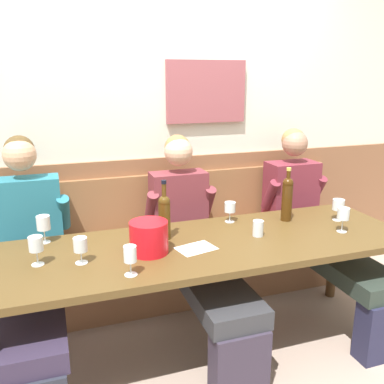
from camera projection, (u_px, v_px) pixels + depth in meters
The scene contains 20 objects.
ground_plane at pixel (215, 364), 2.50m from camera, with size 6.80×6.80×0.02m, color tan.
room_wall_back at pixel (164, 111), 3.11m from camera, with size 6.80×0.12×2.80m.
wood_wainscot_panel at pixel (167, 223), 3.30m from camera, with size 6.80×0.03×1.06m, color brown.
wall_bench at pixel (175, 263), 3.17m from camera, with size 2.73×0.42×0.94m.
dining_table at pixel (209, 254), 2.44m from camera, with size 2.43×0.79×0.72m.
person_center_left_seat at pixel (27, 261), 2.43m from camera, with size 0.54×1.25×1.30m.
person_right_seat at pixel (195, 241), 2.75m from camera, with size 0.50×1.25×1.26m.
person_center_right_seat at pixel (315, 223), 3.06m from camera, with size 0.50×1.26×1.26m.
ice_bucket at pixel (149, 237), 2.26m from camera, with size 0.21×0.21×0.18m, color red.
wine_bottle_amber_mid at pixel (164, 215), 2.43m from camera, with size 0.07×0.07×0.36m.
wine_bottle_clear_water at pixel (287, 197), 2.75m from camera, with size 0.07×0.07×0.36m.
wine_glass_center_rear at pixel (343, 215), 2.55m from camera, with size 0.07×0.07×0.15m.
wine_glass_right_end at pixel (230, 208), 2.73m from camera, with size 0.07×0.07×0.14m.
wine_glass_mid_right at pixel (36, 245), 2.10m from camera, with size 0.07×0.07×0.15m.
wine_glass_mid_left at pixel (130, 256), 2.00m from camera, with size 0.06×0.06×0.15m.
wine_glass_near_bucket at pixel (43, 224), 2.39m from camera, with size 0.08×0.08×0.16m.
wine_glass_center_front at pixel (80, 245), 2.13m from camera, with size 0.07×0.07×0.14m.
wine_glass_by_bottle at pixel (338, 206), 2.76m from camera, with size 0.08×0.08×0.14m.
water_tumbler_center at pixel (258, 228), 2.51m from camera, with size 0.06×0.06×0.10m, color silver.
tasting_sheet_left_guest at pixel (196, 248), 2.33m from camera, with size 0.21×0.15×0.00m, color white.
Camera 1 is at (-0.82, -1.97, 1.65)m, focal length 39.19 mm.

